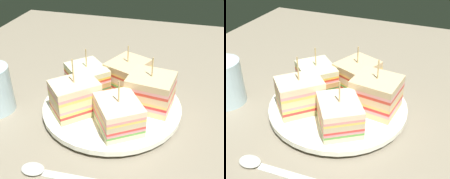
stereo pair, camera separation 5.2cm
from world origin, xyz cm
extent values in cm
cube|color=gray|center=(0.00, 0.00, -0.90)|extent=(106.58, 93.49, 1.80)
cylinder|color=white|center=(0.00, 0.00, 0.40)|extent=(15.75, 15.75, 0.80)
cylinder|color=white|center=(0.00, 0.00, 1.28)|extent=(25.41, 25.41, 0.97)
cube|color=#D8BC84|center=(1.09, -6.79, 2.36)|extent=(7.78, 8.48, 1.18)
cube|color=#9E7242|center=(1.55, -3.06, 2.36)|extent=(6.73, 1.13, 1.18)
cube|color=pink|center=(1.09, -6.79, 3.22)|extent=(7.78, 8.48, 0.53)
cube|color=red|center=(1.09, -6.79, 3.75)|extent=(7.78, 8.48, 0.53)
cube|color=#F1C365|center=(1.09, -6.79, 4.28)|extent=(7.78, 8.48, 0.53)
cube|color=beige|center=(1.09, -6.79, 5.13)|extent=(7.78, 8.48, 1.18)
cube|color=#9E7242|center=(1.55, -3.06, 5.13)|extent=(6.73, 1.13, 1.18)
cube|color=#D4412F|center=(1.09, -6.79, 5.99)|extent=(7.78, 8.48, 0.53)
cube|color=pink|center=(1.09, -6.79, 6.52)|extent=(7.78, 8.48, 0.53)
cube|color=#CFB385|center=(1.09, -6.79, 7.38)|extent=(7.78, 8.48, 1.18)
cylinder|color=tan|center=(1.09, -6.79, 9.73)|extent=(0.24, 0.24, 3.51)
cube|color=#E6BF8A|center=(6.76, -1.29, 2.33)|extent=(9.60, 8.93, 1.13)
cube|color=#9E7242|center=(3.30, 0.21, 2.33)|extent=(2.78, 5.87, 1.13)
cube|color=#D54030|center=(6.76, -1.29, 3.11)|extent=(9.60, 8.93, 0.41)
cube|color=#57A846|center=(6.76, -1.29, 3.52)|extent=(9.60, 8.93, 0.41)
cube|color=#E1C861|center=(6.76, -1.29, 3.94)|extent=(9.60, 8.93, 0.41)
cube|color=beige|center=(6.76, -1.29, 4.71)|extent=(9.60, 8.93, 1.13)
cube|color=#9E7242|center=(3.30, 0.21, 4.71)|extent=(2.78, 5.87, 1.13)
cube|color=#CD412F|center=(6.76, -1.29, 5.48)|extent=(9.60, 8.93, 0.41)
cube|color=#EFC763|center=(6.76, -1.29, 5.90)|extent=(9.60, 8.93, 0.41)
cube|color=#D6B482|center=(6.76, -1.29, 6.67)|extent=(9.60, 8.93, 1.13)
cylinder|color=tan|center=(6.76, -1.29, 8.90)|extent=(0.24, 0.24, 3.33)
cube|color=beige|center=(3.37, 6.00, 2.27)|extent=(10.00, 10.00, 1.00)
cube|color=#9E7242|center=(0.71, 3.34, 2.27)|extent=(4.69, 4.68, 1.00)
cube|color=#D9492E|center=(3.37, 6.00, 2.97)|extent=(10.00, 10.00, 0.41)
cube|color=#4B7D3D|center=(3.37, 6.00, 3.38)|extent=(10.00, 10.00, 0.41)
cube|color=#DDC386|center=(3.37, 6.00, 4.09)|extent=(10.00, 10.00, 1.00)
cube|color=#B2844C|center=(0.71, 3.34, 4.09)|extent=(4.69, 4.68, 1.00)
cube|color=pink|center=(3.37, 6.00, 4.79)|extent=(10.00, 10.00, 0.41)
cube|color=red|center=(3.37, 6.00, 5.20)|extent=(10.00, 10.00, 0.41)
cube|color=yellow|center=(3.37, 6.00, 5.60)|extent=(10.00, 10.00, 0.41)
cube|color=beige|center=(3.37, 6.00, 6.31)|extent=(10.00, 10.00, 1.00)
cylinder|color=tan|center=(3.37, 6.00, 8.64)|extent=(0.24, 0.24, 3.67)
cube|color=#DBC483|center=(-4.23, 5.43, 2.34)|extent=(9.49, 9.54, 1.15)
cube|color=#9E7242|center=(-1.61, 2.72, 2.34)|extent=(4.28, 4.15, 1.15)
cube|color=red|center=(-4.23, 5.43, 3.18)|extent=(9.49, 9.54, 0.52)
cube|color=#EDD057|center=(-4.23, 5.43, 3.70)|extent=(9.49, 9.54, 0.52)
cube|color=pink|center=(-4.23, 5.43, 4.22)|extent=(9.49, 9.54, 0.52)
cube|color=beige|center=(-4.23, 5.43, 5.06)|extent=(9.49, 9.54, 1.15)
cube|color=#B2844C|center=(-1.61, 2.72, 5.06)|extent=(4.28, 4.15, 1.15)
cube|color=#F1CA58|center=(-4.23, 5.43, 5.89)|extent=(9.49, 9.54, 0.52)
cube|color=pink|center=(-4.23, 5.43, 6.41)|extent=(9.49, 9.54, 0.52)
cube|color=beige|center=(-4.23, 5.43, 7.25)|extent=(9.49, 9.54, 1.15)
cylinder|color=tan|center=(-4.23, 5.43, 9.97)|extent=(0.24, 0.24, 4.30)
cube|color=beige|center=(-6.27, -2.85, 2.25)|extent=(9.95, 9.60, 0.97)
cube|color=#B2844C|center=(-3.14, -0.74, 2.25)|extent=(3.76, 5.38, 0.97)
cube|color=#5CA040|center=(-6.27, -2.85, 2.95)|extent=(9.95, 9.60, 0.42)
cube|color=pink|center=(-6.27, -2.85, 3.38)|extent=(9.95, 9.60, 0.42)
cube|color=#E33B35|center=(-6.27, -2.85, 3.80)|extent=(9.95, 9.60, 0.42)
cube|color=#CEB58C|center=(-6.27, -2.85, 4.50)|extent=(9.95, 9.60, 0.97)
cube|color=#9E7242|center=(-3.14, -0.74, 4.50)|extent=(3.76, 5.38, 0.97)
cube|color=#EDCC55|center=(-6.27, -2.85, 5.20)|extent=(9.95, 9.60, 0.42)
cube|color=pink|center=(-6.27, -2.85, 5.62)|extent=(9.95, 9.60, 0.42)
cube|color=beige|center=(-6.27, -2.85, 6.32)|extent=(9.95, 9.60, 0.97)
cylinder|color=tan|center=(-6.27, -2.85, 8.66)|extent=(0.24, 0.24, 3.71)
cylinder|color=#ECD77F|center=(0.25, -2.09, 2.05)|extent=(4.31, 4.32, 0.54)
cylinder|color=#E1B15F|center=(-0.18, -1.48, 2.63)|extent=(3.61, 3.62, 0.77)
cylinder|color=#D5B761|center=(-0.35, -2.10, 3.06)|extent=(4.89, 4.87, 0.95)
cylinder|color=#D8B457|center=(-1.06, -1.00, 3.38)|extent=(3.65, 3.63, 0.89)
cylinder|color=#E1CC67|center=(0.77, -2.23, 3.99)|extent=(4.25, 4.25, 0.48)
cube|color=silver|center=(-16.98, 0.19, 0.12)|extent=(1.75, 11.02, 0.25)
ellipsoid|color=silver|center=(-17.32, 7.05, 0.50)|extent=(2.66, 3.58, 1.00)
cylinder|color=#F8B14F|center=(-5.34, 21.32, 2.04)|extent=(6.65, 6.65, 4.09)
camera|label=1|loc=(-42.12, -11.85, 32.40)|focal=46.13mm
camera|label=2|loc=(-40.43, -16.74, 32.40)|focal=46.13mm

